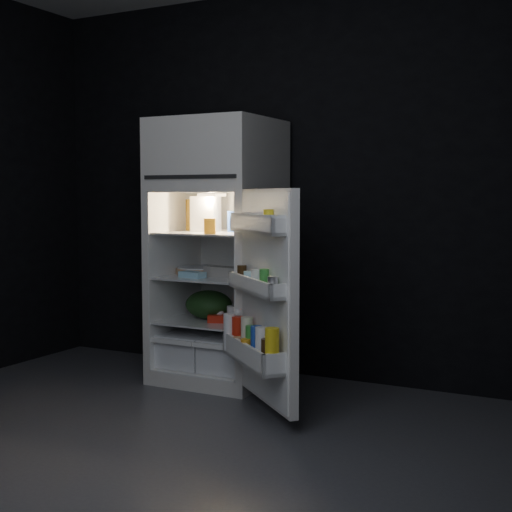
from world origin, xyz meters
The scene contains 17 objects.
floor centered at (0.00, 0.00, 0.00)m, with size 4.00×3.40×0.00m, color #47474C.
wall_back centered at (0.00, 1.70, 1.35)m, with size 4.00×0.00×2.70m, color black.
refrigerator centered at (-0.41, 1.32, 0.96)m, with size 0.76×0.71×1.78m.
fridge_door centered at (0.25, 0.69, 0.68)m, with size 0.66×0.63×1.22m.
milk_jug centered at (-0.50, 1.29, 1.15)m, with size 0.17×0.17×0.24m, color white.
mayo_jar centered at (-0.29, 1.33, 1.10)m, with size 0.11×0.11×0.14m, color #1E41A4.
jam_jar centered at (-0.14, 1.30, 1.09)m, with size 0.10×0.10×0.13m, color #301E0D.
amber_bottle centered at (-0.66, 1.37, 1.14)m, with size 0.08×0.08×0.22m, color #B07B1C.
small_carton centered at (-0.32, 1.05, 1.08)m, with size 0.07×0.05×0.10m, color orange.
egg_carton centered at (-0.32, 1.23, 0.76)m, with size 0.27×0.10×0.07m, color gray.
pie centered at (-0.57, 1.33, 0.75)m, with size 0.33×0.33×0.04m, color #A77E58.
flat_package centered at (-0.50, 1.11, 0.75)m, with size 0.18×0.09×0.04m, color #8EC5DC.
wrapped_pkg centered at (-0.22, 1.44, 0.75)m, with size 0.13×0.11×0.05m, color beige.
produce_bag centered at (-0.47, 1.27, 0.52)m, with size 0.33×0.28×0.20m, color #193815.
yogurt_tray centered at (-0.30, 1.23, 0.45)m, with size 0.25×0.13×0.05m, color red.
small_can_red centered at (-0.24, 1.42, 0.47)m, with size 0.07×0.07×0.09m, color red.
small_can_silver centered at (-0.13, 1.46, 0.47)m, with size 0.07×0.07×0.09m, color #B5B6BA.
Camera 1 is at (2.05, -2.88, 1.27)m, focal length 50.00 mm.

